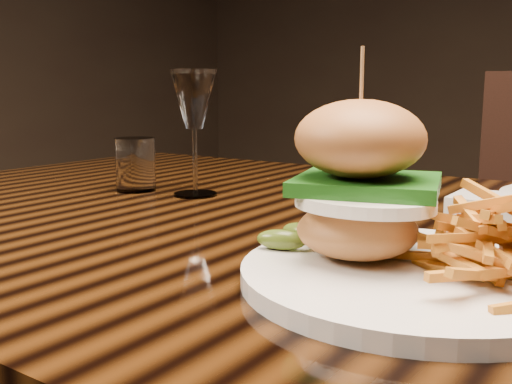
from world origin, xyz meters
The scene contains 5 objects.
dining_table centered at (0.00, 0.00, 0.67)m, with size 1.60×0.90×0.75m.
burger_plate centered at (0.10, -0.18, 0.80)m, with size 0.28×0.28×0.19m.
ramekin centered at (0.10, 0.07, 0.77)m, with size 0.08×0.08×0.04m, color silver.
wine_glass centered at (-0.31, 0.04, 0.89)m, with size 0.07×0.07×0.18m.
water_tumbler centered at (-0.42, 0.02, 0.79)m, with size 0.06×0.06×0.08m, color white.
Camera 1 is at (0.26, -0.63, 0.91)m, focal length 42.00 mm.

